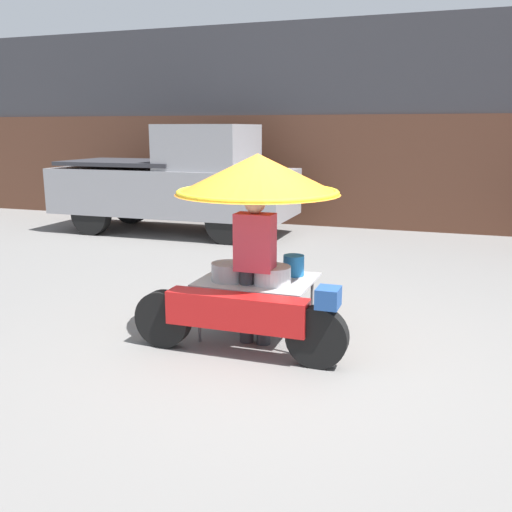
{
  "coord_description": "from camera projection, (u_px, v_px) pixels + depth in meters",
  "views": [
    {
      "loc": [
        1.54,
        -5.03,
        2.12
      ],
      "look_at": [
        -0.29,
        0.3,
        0.86
      ],
      "focal_mm": 40.0,
      "sensor_mm": 36.0,
      "label": 1
    }
  ],
  "objects": [
    {
      "name": "ground_plane",
      "position": [
        274.0,
        349.0,
        5.59
      ],
      "size": [
        36.0,
        36.0,
        0.0
      ],
      "primitive_type": "plane",
      "color": "slate"
    },
    {
      "name": "shopfront_building",
      "position": [
        384.0,
        126.0,
        12.75
      ],
      "size": [
        28.0,
        2.06,
        4.34
      ],
      "color": "#38383D",
      "rests_on": "ground"
    },
    {
      "name": "vendor_motorcycle_cart",
      "position": [
        256.0,
        202.0,
        5.63
      ],
      "size": [
        2.12,
        1.66,
        1.88
      ],
      "color": "black",
      "rests_on": "ground"
    },
    {
      "name": "vendor_person",
      "position": [
        255.0,
        261.0,
        5.59
      ],
      "size": [
        0.38,
        0.22,
        1.52
      ],
      "color": "#2D2D33",
      "rests_on": "ground"
    },
    {
      "name": "pickup_truck",
      "position": [
        179.0,
        182.0,
        11.59
      ],
      "size": [
        4.94,
        1.8,
        2.19
      ],
      "color": "black",
      "rests_on": "ground"
    }
  ]
}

